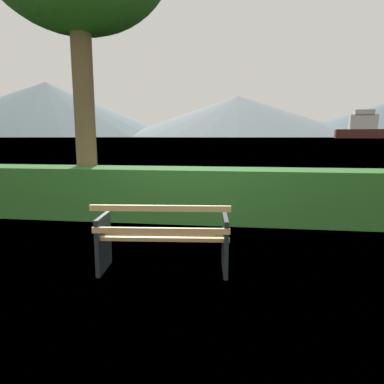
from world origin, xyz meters
TOP-DOWN VIEW (x-y plane):
  - ground_plane at (0.00, 0.00)m, footprint 1400.00×1400.00m
  - water_surface at (0.00, 306.32)m, footprint 620.00×620.00m
  - park_bench at (0.01, -0.06)m, footprint 1.59×0.71m
  - hedge_row at (0.00, 2.56)m, footprint 9.47×0.90m
  - distant_hills at (-92.26, 550.30)m, footprint 962.32×454.97m

SIDE VIEW (x-z plane):
  - ground_plane at x=0.00m, z-range 0.00..0.00m
  - water_surface at x=0.00m, z-range 0.00..0.00m
  - park_bench at x=0.01m, z-range -0.01..0.85m
  - hedge_row at x=0.00m, z-range 0.00..1.00m
  - distant_hills at x=-92.26m, z-range -7.12..81.35m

